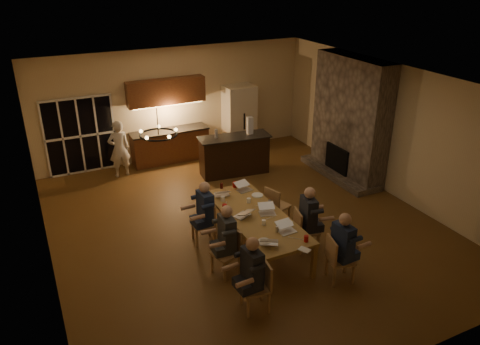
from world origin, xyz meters
name	(u,v)px	position (x,y,z in m)	size (l,w,h in m)	color
floor	(244,224)	(0.00, 0.00, 0.00)	(9.00, 9.00, 0.00)	brown
back_wall	(174,104)	(0.00, 4.52, 1.60)	(8.00, 0.04, 3.20)	beige
left_wall	(38,197)	(-4.02, 0.00, 1.60)	(0.04, 9.00, 3.20)	beige
right_wall	(392,130)	(4.02, 0.00, 1.60)	(0.04, 9.00, 3.20)	beige
ceiling	(244,81)	(0.00, 0.00, 3.22)	(8.00, 9.00, 0.04)	white
french_doors	(80,136)	(-2.70, 4.47, 1.05)	(1.86, 0.08, 2.10)	black
fireplace	(350,118)	(3.70, 1.20, 1.60)	(0.58, 2.50, 3.20)	#74675B
kitchenette	(169,121)	(-0.30, 4.20, 1.20)	(2.24, 0.68, 2.40)	brown
refrigerator	(239,118)	(1.90, 4.15, 1.00)	(0.90, 0.68, 2.00)	beige
dining_table	(256,231)	(-0.18, -0.92, 0.38)	(1.10, 2.83, 0.75)	#9E723F
bar_island	(234,155)	(0.98, 2.57, 0.54)	(1.93, 0.68, 1.08)	black
chair_left_near	(255,287)	(-1.06, -2.57, 0.45)	(0.44, 0.44, 0.89)	#A67B53
chair_left_mid	(225,253)	(-1.09, -1.45, 0.45)	(0.44, 0.44, 0.89)	#A67B53
chair_left_far	(203,223)	(-1.06, -0.27, 0.45)	(0.44, 0.44, 0.89)	#A67B53
chair_right_near	(341,259)	(0.70, -2.54, 0.45)	(0.44, 0.44, 0.89)	#A67B53
chair_right_mid	(307,230)	(0.71, -1.42, 0.45)	(0.44, 0.44, 0.89)	#A67B53
chair_right_far	(278,205)	(0.71, -0.27, 0.45)	(0.44, 0.44, 0.89)	#A67B53
person_left_near	(252,274)	(-1.09, -2.52, 0.69)	(0.60, 0.60, 1.38)	#24272E
person_right_near	(342,248)	(0.71, -2.54, 0.69)	(0.60, 0.60, 1.38)	navy
person_left_mid	(227,239)	(-1.03, -1.39, 0.69)	(0.60, 0.60, 1.38)	#31373A
person_right_mid	(308,219)	(0.72, -1.42, 0.69)	(0.60, 0.60, 1.38)	#24272E
person_left_far	(205,213)	(-1.01, -0.30, 0.69)	(0.60, 0.60, 1.38)	navy
standing_person	(119,149)	(-1.84, 3.77, 0.78)	(0.57, 0.37, 1.56)	silver
chandelier	(158,135)	(-2.05, -0.96, 2.75)	(0.63, 0.63, 0.03)	black
laptop_a	(269,238)	(-0.44, -1.92, 0.86)	(0.32, 0.28, 0.23)	silver
laptop_b	(287,227)	(0.05, -1.74, 0.86)	(0.32, 0.28, 0.23)	silver
laptop_c	(242,211)	(-0.44, -0.83, 0.86)	(0.32, 0.28, 0.23)	silver
laptop_d	(267,209)	(0.04, -0.98, 0.86)	(0.32, 0.28, 0.23)	silver
laptop_e	(222,190)	(-0.44, 0.18, 0.86)	(0.32, 0.28, 0.23)	silver
laptop_f	(245,186)	(0.10, 0.15, 0.86)	(0.32, 0.28, 0.23)	silver
mug_front	(264,222)	(-0.22, -1.32, 0.80)	(0.08, 0.08, 0.10)	white
mug_mid	(249,200)	(-0.08, -0.39, 0.80)	(0.09, 0.09, 0.10)	white
mug_back	(223,199)	(-0.53, -0.09, 0.80)	(0.09, 0.09, 0.10)	white
redcup_near	(306,239)	(0.18, -2.17, 0.81)	(0.08, 0.08, 0.12)	#B90D0C
redcup_mid	(225,207)	(-0.65, -0.45, 0.81)	(0.10, 0.10, 0.12)	#B90D0C
redcup_far	(235,185)	(-0.02, 0.40, 0.81)	(0.10, 0.10, 0.12)	#B90D0C
can_silver	(277,229)	(-0.12, -1.65, 0.81)	(0.06, 0.06, 0.12)	#B2B2B7
can_cola	(222,186)	(-0.31, 0.47, 0.81)	(0.06, 0.06, 0.12)	#3F0F0C
can_right	(269,203)	(0.25, -0.69, 0.81)	(0.07, 0.07, 0.12)	#B2B2B7
plate_near	(286,223)	(0.19, -1.47, 0.76)	(0.26, 0.26, 0.02)	white
plate_left	(264,241)	(-0.50, -1.85, 0.76)	(0.24, 0.24, 0.02)	white
plate_far	(257,195)	(0.24, -0.19, 0.76)	(0.25, 0.25, 0.02)	white
notepad	(304,250)	(0.01, -2.38, 0.76)	(0.14, 0.20, 0.01)	white
bar_bottle	(216,134)	(0.51, 2.67, 1.20)	(0.08, 0.08, 0.24)	#99999E
bar_blender	(250,125)	(1.45, 2.58, 1.31)	(0.15, 0.15, 0.47)	silver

